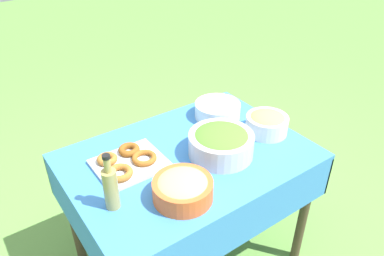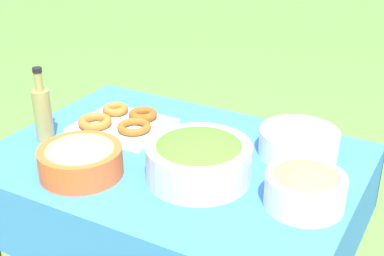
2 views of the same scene
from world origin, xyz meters
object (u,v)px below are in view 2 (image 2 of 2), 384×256
Objects in this scene: plate_stack at (299,143)px; fruit_bowl at (305,187)px; olive_oil_bottle at (43,112)px; pasta_bowl at (80,158)px; donut_platter at (122,122)px; salad_bowl at (199,158)px.

fruit_bowl reaches higher than plate_stack.
plate_stack is 0.84m from olive_oil_bottle.
donut_platter is (0.09, -0.32, -0.03)m from pasta_bowl.
donut_platter is (0.40, -0.18, -0.05)m from salad_bowl.
olive_oil_bottle is (0.57, 0.03, 0.03)m from salad_bowl.
salad_bowl is 1.24× the size of pasta_bowl.
plate_stack is at bearing -169.90° from donut_platter.
olive_oil_bottle is (0.78, 0.31, 0.06)m from plate_stack.
fruit_bowl is at bearing -177.54° from salad_bowl.
olive_oil_bottle reaches higher than donut_platter.
plate_stack reaches higher than donut_platter.
plate_stack is 0.98× the size of olive_oil_bottle.
pasta_bowl is 0.65m from fruit_bowl.
salad_bowl is 1.23× the size of plate_stack.
plate_stack is 0.29m from fruit_bowl.
plate_stack is at bearing -126.04° from salad_bowl.
donut_platter is at bearing -130.04° from olive_oil_bottle.
pasta_bowl reaches higher than donut_platter.
salad_bowl is 1.42× the size of fruit_bowl.
salad_bowl is 0.44m from donut_platter.
pasta_bowl is 0.34m from donut_platter.
pasta_bowl is at bearing 104.78° from donut_platter.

